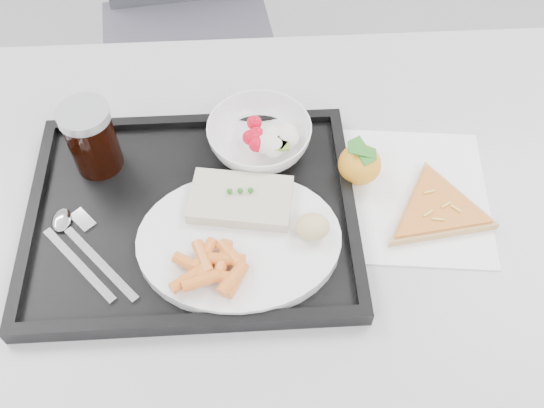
{
  "coord_description": "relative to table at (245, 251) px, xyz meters",
  "views": [
    {
      "loc": [
        0.01,
        -0.17,
        1.45
      ],
      "look_at": [
        0.04,
        0.32,
        0.77
      ],
      "focal_mm": 40.0,
      "sensor_mm": 36.0,
      "label": 1
    }
  ],
  "objects": [
    {
      "name": "table",
      "position": [
        0.0,
        0.0,
        0.0
      ],
      "size": [
        1.2,
        0.8,
        0.75
      ],
      "color": "silver",
      "rests_on": "ground"
    },
    {
      "name": "tray",
      "position": [
        -0.07,
        0.02,
        0.08
      ],
      "size": [
        0.45,
        0.35,
        0.03
      ],
      "color": "black",
      "rests_on": "table"
    },
    {
      "name": "bread_roll",
      "position": [
        0.09,
        -0.04,
        0.12
      ],
      "size": [
        0.05,
        0.05,
        0.03
      ],
      "color": "#CBB57F",
      "rests_on": "dinner_plate"
    },
    {
      "name": "pizza_slice",
      "position": [
        0.27,
        0.0,
        0.08
      ],
      "size": [
        0.26,
        0.26,
        0.02
      ],
      "color": "tan",
      "rests_on": "napkin"
    },
    {
      "name": "fish_fillet",
      "position": [
        -0.0,
        0.02,
        0.11
      ],
      "size": [
        0.15,
        0.1,
        0.03
      ],
      "color": "beige",
      "rests_on": "dinner_plate"
    },
    {
      "name": "carrot_pile",
      "position": [
        -0.04,
        -0.09,
        0.11
      ],
      "size": [
        0.1,
        0.09,
        0.02
      ],
      "color": "orange",
      "rests_on": "dinner_plate"
    },
    {
      "name": "cutlery",
      "position": [
        -0.22,
        -0.03,
        0.08
      ],
      "size": [
        0.14,
        0.15,
        0.01
      ],
      "color": "silver",
      "rests_on": "tray"
    },
    {
      "name": "tangerine",
      "position": [
        0.17,
        0.07,
        0.1
      ],
      "size": [
        0.07,
        0.07,
        0.07
      ],
      "color": "#E35001",
      "rests_on": "napkin"
    },
    {
      "name": "chair",
      "position": [
        -0.12,
        0.81,
        -0.15
      ],
      "size": [
        0.47,
        0.47,
        0.93
      ],
      "color": "#3C3B43",
      "rests_on": "ground"
    },
    {
      "name": "salad_bowl",
      "position": [
        0.03,
        0.13,
        0.11
      ],
      "size": [
        0.15,
        0.15,
        0.05
      ],
      "color": "white",
      "rests_on": "tray"
    },
    {
      "name": "salad_contents",
      "position": [
        0.04,
        0.12,
        0.12
      ],
      "size": [
        0.08,
        0.07,
        0.03
      ],
      "color": "red",
      "rests_on": "salad_bowl"
    },
    {
      "name": "cola_glass",
      "position": [
        -0.21,
        0.11,
        0.14
      ],
      "size": [
        0.07,
        0.07,
        0.11
      ],
      "color": "black",
      "rests_on": "tray"
    },
    {
      "name": "napkin",
      "position": [
        0.23,
        0.04,
        0.07
      ],
      "size": [
        0.28,
        0.27,
        0.0
      ],
      "color": "white",
      "rests_on": "table"
    },
    {
      "name": "dinner_plate",
      "position": [
        -0.01,
        -0.04,
        0.09
      ],
      "size": [
        0.27,
        0.27,
        0.02
      ],
      "color": "white",
      "rests_on": "tray"
    }
  ]
}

